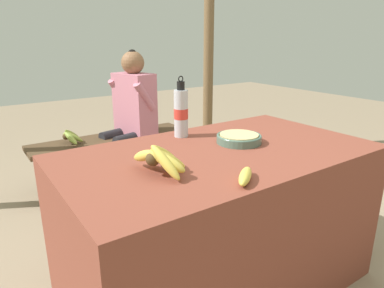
% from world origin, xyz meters
% --- Properties ---
extents(ground_plane, '(12.00, 12.00, 0.00)m').
position_xyz_m(ground_plane, '(0.00, 0.00, 0.00)').
color(ground_plane, gray).
extents(market_counter, '(1.46, 0.83, 0.73)m').
position_xyz_m(market_counter, '(0.00, 0.00, 0.37)').
color(market_counter, brown).
rests_on(market_counter, ground_plane).
extents(banana_bunch_ripe, '(0.18, 0.29, 0.13)m').
position_xyz_m(banana_bunch_ripe, '(-0.37, -0.09, 0.80)').
color(banana_bunch_ripe, '#4C381E').
rests_on(banana_bunch_ripe, market_counter).
extents(serving_bowl, '(0.22, 0.22, 0.04)m').
position_xyz_m(serving_bowl, '(0.15, 0.04, 0.76)').
color(serving_bowl, '#4C6B5B').
rests_on(serving_bowl, market_counter).
extents(water_bottle, '(0.07, 0.07, 0.32)m').
position_xyz_m(water_bottle, '(-0.02, 0.30, 0.86)').
color(water_bottle, silver).
rests_on(water_bottle, market_counter).
extents(loose_banana_front, '(0.15, 0.13, 0.04)m').
position_xyz_m(loose_banana_front, '(-0.15, -0.33, 0.75)').
color(loose_banana_front, '#E0C64C').
rests_on(loose_banana_front, market_counter).
extents(wooden_bench, '(1.30, 0.32, 0.44)m').
position_xyz_m(wooden_bench, '(0.03, 1.46, 0.36)').
color(wooden_bench, '#4C3823').
rests_on(wooden_bench, ground_plane).
extents(seated_vendor, '(0.45, 0.42, 1.14)m').
position_xyz_m(seated_vendor, '(0.20, 1.42, 0.66)').
color(seated_vendor, '#232328').
rests_on(seated_vendor, ground_plane).
extents(banana_bunch_green, '(0.16, 0.26, 0.13)m').
position_xyz_m(banana_bunch_green, '(-0.30, 1.46, 0.50)').
color(banana_bunch_green, '#4C381E').
rests_on(banana_bunch_green, wooden_bench).
extents(support_post_far, '(0.11, 0.11, 2.56)m').
position_xyz_m(support_post_far, '(1.30, 1.81, 1.28)').
color(support_post_far, brown).
rests_on(support_post_far, ground_plane).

